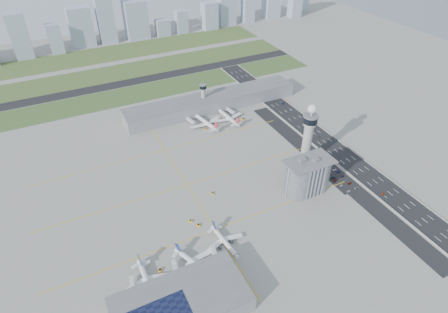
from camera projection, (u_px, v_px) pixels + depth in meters
name	position (u px, v px, depth m)	size (l,w,h in m)	color
ground	(242.00, 191.00, 328.30)	(1000.00, 1000.00, 0.00)	#9F9D94
grass_strip_0	(145.00, 92.00, 483.45)	(480.00, 50.00, 0.08)	#395227
grass_strip_1	(130.00, 71.00, 537.55)	(480.00, 60.00, 0.08)	#46632E
grass_strip_2	(117.00, 52.00, 595.27)	(480.00, 70.00, 0.08)	#4A6530
runway	(137.00, 81.00, 510.13)	(480.00, 22.00, 0.10)	black
highway	(344.00, 157.00, 369.39)	(28.00, 500.00, 0.10)	black
barrier_left	(333.00, 160.00, 364.05)	(0.60, 500.00, 1.20)	#9E9E99
barrier_right	(355.00, 153.00, 374.07)	(0.60, 500.00, 1.20)	#9E9E99
landside_road	(330.00, 169.00, 353.24)	(18.00, 260.00, 0.08)	black
parking_lot	(337.00, 177.00, 343.86)	(20.00, 44.00, 0.10)	black
taxiway_line_h_0	(215.00, 229.00, 292.35)	(260.00, 0.60, 0.01)	yellow
taxiway_line_h_1	(187.00, 185.00, 335.64)	(260.00, 0.60, 0.01)	yellow
taxiway_line_h_2	(165.00, 150.00, 378.92)	(260.00, 0.60, 0.01)	yellow
taxiway_line_v	(187.00, 185.00, 335.64)	(0.60, 260.00, 0.01)	yellow
control_tower	(308.00, 134.00, 339.03)	(14.00, 14.00, 64.50)	#ADAAA5
secondary_tower	(203.00, 95.00, 436.09)	(8.60, 8.60, 31.90)	#ADAAA5
admin_building	(307.00, 175.00, 321.94)	(42.00, 24.00, 33.50)	#B2B2B7
terminal_pier	(212.00, 102.00, 444.69)	(210.00, 32.00, 15.80)	gray
near_terminal	(181.00, 304.00, 233.83)	(84.00, 42.00, 13.00)	gray
airplane_near_a	(147.00, 281.00, 248.24)	(39.92, 33.93, 11.18)	white
airplane_near_b	(195.00, 262.00, 261.12)	(38.49, 32.72, 10.78)	white
airplane_near_c	(225.00, 240.00, 277.12)	(36.14, 30.72, 10.12)	white
airplane_far_a	(205.00, 120.00, 414.66)	(45.92, 39.03, 12.86)	white
airplane_far_b	(228.00, 115.00, 423.70)	(44.14, 37.52, 12.36)	white
jet_bridge_near_0	(134.00, 296.00, 242.20)	(14.00, 3.00, 5.70)	silver
jet_bridge_near_1	(177.00, 278.00, 252.92)	(14.00, 3.00, 5.70)	silver
jet_bridge_near_2	(217.00, 262.00, 263.65)	(14.00, 3.00, 5.70)	silver
jet_bridge_far_0	(188.00, 119.00, 422.55)	(14.00, 3.00, 5.70)	silver
jet_bridge_far_1	(227.00, 109.00, 440.43)	(14.00, 3.00, 5.70)	silver
tug_0	(160.00, 270.00, 260.69)	(2.21, 3.21, 1.87)	orange
tug_1	(198.00, 225.00, 295.02)	(2.01, 2.93, 1.70)	orange
tug_2	(190.00, 221.00, 298.53)	(2.07, 3.01, 1.75)	yellow
tug_3	(212.00, 193.00, 325.19)	(1.93, 2.81, 1.63)	gold
tug_4	(205.00, 129.00, 409.97)	(1.90, 2.76, 1.61)	#D09804
tug_5	(243.00, 119.00, 426.22)	(2.52, 3.67, 2.13)	orange
car_lot_0	(349.00, 191.00, 327.65)	(1.49, 3.70, 1.26)	silver
car_lot_1	(342.00, 185.00, 333.92)	(1.21, 3.47, 1.14)	slate
car_lot_2	(336.00, 180.00, 339.65)	(1.91, 4.14, 1.15)	maroon
car_lot_3	(333.00, 178.00, 342.43)	(1.78, 4.37, 1.27)	black
car_lot_4	(327.00, 172.00, 349.12)	(1.54, 3.83, 1.31)	navy
car_lot_5	(320.00, 167.00, 354.90)	(1.28, 3.66, 1.21)	silver
car_lot_6	(356.00, 188.00, 331.29)	(2.13, 4.61, 1.28)	gray
car_lot_7	(349.00, 183.00, 336.19)	(1.76, 4.34, 1.26)	maroon
car_lot_8	(343.00, 176.00, 344.21)	(1.51, 3.76, 1.28)	#20202A
car_lot_9	(338.00, 172.00, 349.52)	(1.35, 3.87, 1.28)	#17144D
car_lot_10	(335.00, 170.00, 351.74)	(2.09, 4.53, 1.26)	silver
car_lot_11	(328.00, 165.00, 358.23)	(1.80, 4.43, 1.29)	slate
car_hw_0	(383.00, 194.00, 324.53)	(1.44, 3.57, 1.22)	#AD380D
car_hw_1	(319.00, 137.00, 396.83)	(1.23, 3.52, 1.16)	#24252A
car_hw_2	(283.00, 103.00, 457.15)	(2.12, 4.59, 1.28)	navy
car_hw_4	(248.00, 86.00, 496.45)	(1.51, 3.76, 1.28)	gray
skyline_bldg_5	(20.00, 36.00, 557.55)	(25.49, 20.39, 66.89)	#9EADC1
skyline_bldg_6	(55.00, 39.00, 579.67)	(20.04, 16.03, 45.20)	#9EADC1
skyline_bldg_7	(81.00, 26.00, 604.08)	(35.76, 28.61, 61.22)	#9EADC1
skyline_bldg_8	(105.00, 17.00, 607.97)	(26.33, 21.06, 83.39)	#9EADC1
skyline_bldg_9	(136.00, 20.00, 632.59)	(36.96, 29.57, 62.11)	#9EADC1
skyline_bldg_10	(163.00, 28.00, 651.93)	(23.01, 18.41, 27.75)	#9EADC1
skyline_bldg_11	(181.00, 22.00, 660.87)	(20.22, 16.18, 38.97)	#9EADC1
skyline_bldg_12	(210.00, 16.00, 676.31)	(26.14, 20.92, 46.89)	#9EADC1
skyline_bldg_13	(226.00, 2.00, 688.76)	(32.26, 25.81, 81.20)	#9EADC1
skyline_bldg_14	(248.00, 4.00, 703.02)	(21.59, 17.28, 68.75)	#9EADC1
skyline_bldg_15	(272.00, 0.00, 731.99)	(30.25, 24.20, 63.40)	#9EADC1
skyline_bldg_17	(302.00, 1.00, 772.52)	(22.64, 18.11, 41.06)	#9EADC1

